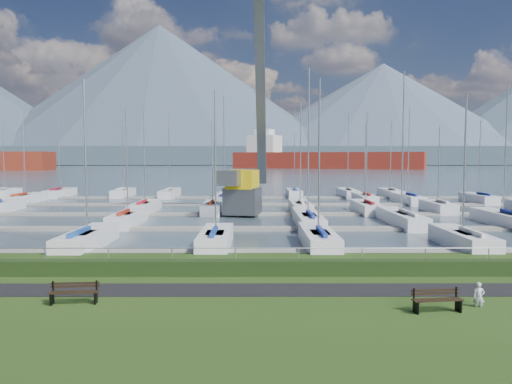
{
  "coord_description": "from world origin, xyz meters",
  "views": [
    {
      "loc": [
        -0.06,
        -23.28,
        5.53
      ],
      "look_at": [
        0.0,
        12.0,
        3.0
      ],
      "focal_mm": 35.0,
      "sensor_mm": 36.0,
      "label": 1
    }
  ],
  "objects_px": {
    "person": "(479,293)",
    "crane": "(247,158)",
    "bench_right": "(437,300)",
    "bench_left": "(74,293)"
  },
  "relations": [
    {
      "from": "person",
      "to": "crane",
      "type": "bearing_deg",
      "value": 118.02
    },
    {
      "from": "bench_left",
      "to": "person",
      "type": "distance_m",
      "value": 15.03
    },
    {
      "from": "person",
      "to": "crane",
      "type": "xyz_separation_m",
      "value": [
        -8.99,
        31.84,
        4.79
      ]
    },
    {
      "from": "person",
      "to": "bench_left",
      "type": "bearing_deg",
      "value": -169.51
    },
    {
      "from": "person",
      "to": "crane",
      "type": "relative_size",
      "value": 0.05
    },
    {
      "from": "bench_left",
      "to": "crane",
      "type": "distance_m",
      "value": 32.32
    },
    {
      "from": "person",
      "to": "bench_right",
      "type": "bearing_deg",
      "value": -150.1
    },
    {
      "from": "person",
      "to": "crane",
      "type": "height_order",
      "value": "crane"
    },
    {
      "from": "bench_left",
      "to": "bench_right",
      "type": "bearing_deg",
      "value": -10.01
    },
    {
      "from": "bench_right",
      "to": "person",
      "type": "distance_m",
      "value": 1.84
    }
  ]
}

